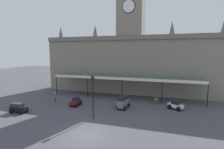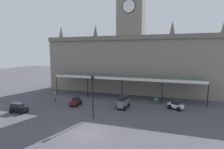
# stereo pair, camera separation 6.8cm
# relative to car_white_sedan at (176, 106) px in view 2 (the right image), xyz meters

# --- Properties ---
(ground_plane) EXTENTS (140.00, 140.00, 0.00)m
(ground_plane) POSITION_rel_car_white_sedan_xyz_m (-8.46, -10.83, -0.50)
(ground_plane) COLOR #46454D
(station_building) EXTENTS (33.84, 6.20, 20.35)m
(station_building) POSITION_rel_car_white_sedan_xyz_m (-8.46, 9.29, 5.99)
(station_building) COLOR gray
(station_building) RESTS_ON ground
(entrance_canopy) EXTENTS (25.93, 3.26, 3.86)m
(entrance_canopy) POSITION_rel_car_white_sedan_xyz_m (-8.46, 3.97, 3.21)
(entrance_canopy) COLOR #38564C
(entrance_canopy) RESTS_ON ground
(car_white_sedan) EXTENTS (2.25, 2.07, 1.19)m
(car_white_sedan) POSITION_rel_car_white_sedan_xyz_m (0.00, 0.00, 0.00)
(car_white_sedan) COLOR silver
(car_white_sedan) RESTS_ON ground
(car_maroon_sedan) EXTENTS (1.61, 2.10, 1.19)m
(car_maroon_sedan) POSITION_rel_car_white_sedan_xyz_m (-14.25, -2.71, 0.00)
(car_maroon_sedan) COLOR maroon
(car_maroon_sedan) RESTS_ON ground
(car_black_estate) EXTENTS (2.27, 1.57, 1.27)m
(car_black_estate) POSITION_rel_car_white_sedan_xyz_m (-19.86, -7.87, 0.06)
(car_black_estate) COLOR black
(car_black_estate) RESTS_ON ground
(car_grey_van) EXTENTS (1.78, 2.49, 1.77)m
(car_grey_van) POSITION_rel_car_white_sedan_xyz_m (-7.15, -1.73, 0.30)
(car_grey_van) COLOR slate
(car_grey_van) RESTS_ON ground
(pedestrian_beside_cars) EXTENTS (0.34, 0.34, 1.67)m
(pedestrian_beside_cars) POSITION_rel_car_white_sedan_xyz_m (-18.27, -2.12, 0.41)
(pedestrian_beside_cars) COLOR #3F384C
(pedestrian_beside_cars) RESTS_ON ground
(victorian_lamppost) EXTENTS (0.30, 0.30, 5.28)m
(victorian_lamppost) POSITION_rel_car_white_sedan_xyz_m (-9.59, -6.74, 2.75)
(victorian_lamppost) COLOR black
(victorian_lamppost) RESTS_ON ground
(planter_near_kerb) EXTENTS (0.60, 0.60, 0.96)m
(planter_near_kerb) POSITION_rel_car_white_sedan_xyz_m (-2.82, 1.83, -0.01)
(planter_near_kerb) COLOR #47423D
(planter_near_kerb) RESTS_ON ground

